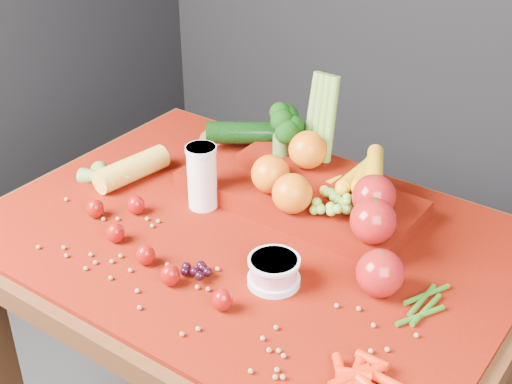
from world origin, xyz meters
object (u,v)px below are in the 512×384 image
Objects in this scene: table at (250,275)px; produce_mound at (311,184)px; milk_glass at (202,175)px; yogurt_bowl at (274,270)px.

produce_mound reaches higher than table.
produce_mound reaches higher than milk_glass.
milk_glass is (-0.15, 0.03, 0.18)m from table.
milk_glass is 0.24× the size of produce_mound.
milk_glass is at bearing 169.46° from table.
milk_glass reaches higher than yogurt_bowl.
produce_mound is at bearing 107.45° from yogurt_bowl.
table is at bearing -108.81° from produce_mound.
milk_glass is 1.45× the size of yogurt_bowl.
table is 1.82× the size of produce_mound.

